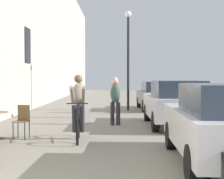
# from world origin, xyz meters

# --- Properties ---
(building_facade_left) EXTENTS (0.54, 68.00, 10.03)m
(building_facade_left) POSITION_xyz_m (-3.45, 14.00, 5.01)
(building_facade_left) COLOR #B7AD99
(building_facade_left) RESTS_ON ground_plane
(cafe_chair_far_toward_street) EXTENTS (0.43, 0.43, 0.89)m
(cafe_chair_far_toward_street) POSITION_xyz_m (-1.45, 5.90, 0.52)
(cafe_chair_far_toward_street) COLOR black
(cafe_chair_far_toward_street) RESTS_ON ground_plane
(cyclist_on_bicycle) EXTENTS (0.52, 1.76, 1.74)m
(cyclist_on_bicycle) POSITION_xyz_m (0.09, 5.59, 0.81)
(cyclist_on_bicycle) COLOR black
(cyclist_on_bicycle) RESTS_ON ground_plane
(pedestrian_near) EXTENTS (0.35, 0.25, 1.60)m
(pedestrian_near) POSITION_xyz_m (1.06, 8.67, 0.90)
(pedestrian_near) COLOR #26262D
(pedestrian_near) RESTS_ON ground_plane
(pedestrian_mid) EXTENTS (0.38, 0.30, 1.67)m
(pedestrian_mid) POSITION_xyz_m (-0.35, 10.90, 0.94)
(pedestrian_mid) COLOR #26262D
(pedestrian_mid) RESTS_ON ground_plane
(pedestrian_far) EXTENTS (0.38, 0.30, 1.65)m
(pedestrian_far) POSITION_xyz_m (1.06, 12.87, 0.93)
(pedestrian_far) COLOR #26262D
(pedestrian_far) RESTS_ON ground_plane
(street_lamp) EXTENTS (0.32, 0.32, 4.90)m
(street_lamp) POSITION_xyz_m (1.69, 14.22, 3.11)
(street_lamp) COLOR black
(street_lamp) RESTS_ON ground_plane
(parked_car_nearest) EXTENTS (1.91, 4.33, 1.52)m
(parked_car_nearest) POSITION_xyz_m (3.09, 2.89, 0.79)
(parked_car_nearest) COLOR #B7B7BC
(parked_car_nearest) RESTS_ON ground_plane
(parked_car_second) EXTENTS (1.83, 4.31, 1.53)m
(parked_car_second) POSITION_xyz_m (3.08, 8.36, 0.80)
(parked_car_second) COLOR #B7B7BC
(parked_car_second) RESTS_ON ground_plane
(parked_car_third) EXTENTS (1.81, 4.06, 1.43)m
(parked_car_third) POSITION_xyz_m (3.15, 14.68, 0.74)
(parked_car_third) COLOR #595960
(parked_car_third) RESTS_ON ground_plane
(parked_motorcycle) EXTENTS (0.62, 2.15, 0.92)m
(parked_motorcycle) POSITION_xyz_m (2.56, 1.23, 0.40)
(parked_motorcycle) COLOR black
(parked_motorcycle) RESTS_ON ground_plane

